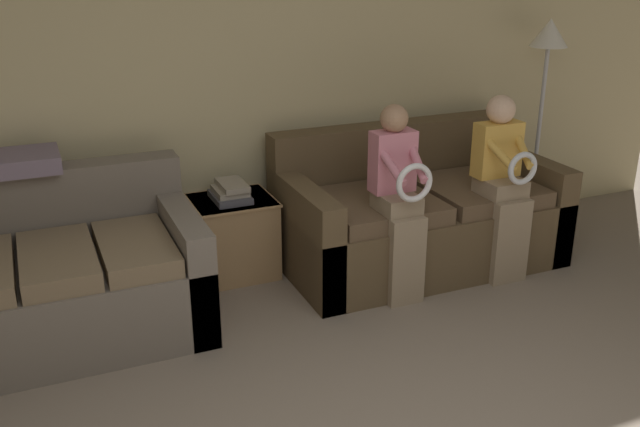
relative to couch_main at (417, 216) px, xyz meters
name	(u,v)px	position (x,y,z in m)	size (l,w,h in m)	color
wall_back	(219,81)	(-1.22, 0.58, 0.94)	(7.73, 0.06, 2.55)	#C6B789
couch_main	(417,216)	(0.00, 0.00, 0.00)	(1.90, 0.98, 0.93)	brown
couch_side	(60,281)	(-2.39, -0.08, -0.01)	(1.57, 0.99, 0.90)	#70665B
child_left_seated	(399,194)	(-0.39, -0.42, 0.35)	(0.28, 0.37, 1.23)	gray
child_right_seated	(503,179)	(0.39, -0.41, 0.35)	(0.32, 0.38, 1.22)	gray
side_shelf	(234,236)	(-1.25, 0.29, -0.05)	(0.54, 0.48, 0.54)	#9E7A51
book_stack	(231,192)	(-1.26, 0.28, 0.26)	(0.23, 0.31, 0.12)	#4C4C56
floor_lamp	(547,59)	(1.20, 0.23, 0.99)	(0.28, 0.28, 1.61)	#2D2B28
throw_pillow	(26,161)	(-2.47, 0.28, 0.62)	(0.37, 0.37, 0.10)	slate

